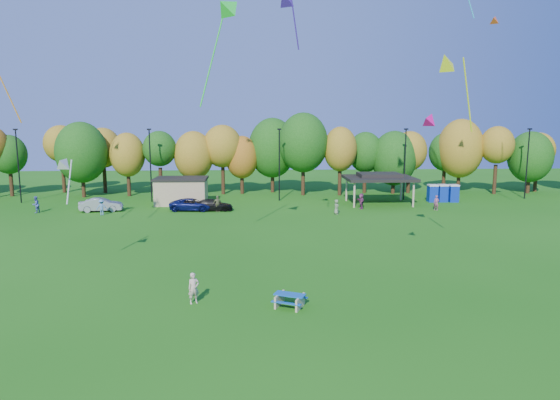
{
  "coord_description": "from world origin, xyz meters",
  "views": [
    {
      "loc": [
        -1.08,
        -22.42,
        10.09
      ],
      "look_at": [
        0.36,
        6.0,
        5.53
      ],
      "focal_mm": 32.0,
      "sensor_mm": 36.0,
      "label": 1
    }
  ],
  "objects_px": {
    "kite_flyer": "(194,288)",
    "car_c": "(192,205)",
    "picnic_table": "(290,299)",
    "car_b": "(101,205)",
    "car_d": "(213,205)",
    "car_a": "(95,204)",
    "porta_potties": "(443,193)"
  },
  "relations": [
    {
      "from": "car_c",
      "to": "car_d",
      "type": "height_order",
      "value": "car_c"
    },
    {
      "from": "picnic_table",
      "to": "car_b",
      "type": "xyz_separation_m",
      "value": [
        -19.04,
        29.91,
        0.33
      ]
    },
    {
      "from": "picnic_table",
      "to": "car_b",
      "type": "height_order",
      "value": "car_b"
    },
    {
      "from": "car_a",
      "to": "car_c",
      "type": "relative_size",
      "value": 0.74
    },
    {
      "from": "kite_flyer",
      "to": "picnic_table",
      "type": "bearing_deg",
      "value": -34.93
    },
    {
      "from": "car_d",
      "to": "car_c",
      "type": "bearing_deg",
      "value": 84.43
    },
    {
      "from": "car_a",
      "to": "car_d",
      "type": "bearing_deg",
      "value": -101.57
    },
    {
      "from": "car_b",
      "to": "car_c",
      "type": "distance_m",
      "value": 10.05
    },
    {
      "from": "car_a",
      "to": "car_d",
      "type": "height_order",
      "value": "car_d"
    },
    {
      "from": "car_a",
      "to": "car_c",
      "type": "xyz_separation_m",
      "value": [
        11.21,
        -1.54,
        0.06
      ]
    },
    {
      "from": "porta_potties",
      "to": "car_c",
      "type": "distance_m",
      "value": 30.93
    },
    {
      "from": "car_b",
      "to": "car_a",
      "type": "bearing_deg",
      "value": 28.07
    },
    {
      "from": "picnic_table",
      "to": "car_d",
      "type": "xyz_separation_m",
      "value": [
        -6.61,
        29.75,
        0.23
      ]
    },
    {
      "from": "car_b",
      "to": "car_d",
      "type": "bearing_deg",
      "value": -98.38
    },
    {
      "from": "porta_potties",
      "to": "car_a",
      "type": "relative_size",
      "value": 1.03
    },
    {
      "from": "porta_potties",
      "to": "car_c",
      "type": "relative_size",
      "value": 0.76
    },
    {
      "from": "picnic_table",
      "to": "car_c",
      "type": "xyz_separation_m",
      "value": [
        -8.98,
        29.97,
        0.26
      ]
    },
    {
      "from": "car_d",
      "to": "car_a",
      "type": "bearing_deg",
      "value": 82.25
    },
    {
      "from": "kite_flyer",
      "to": "car_c",
      "type": "bearing_deg",
      "value": 70.69
    },
    {
      "from": "car_a",
      "to": "car_b",
      "type": "height_order",
      "value": "car_b"
    },
    {
      "from": "porta_potties",
      "to": "kite_flyer",
      "type": "distance_m",
      "value": 43.15
    },
    {
      "from": "picnic_table",
      "to": "kite_flyer",
      "type": "height_order",
      "value": "kite_flyer"
    },
    {
      "from": "kite_flyer",
      "to": "car_c",
      "type": "height_order",
      "value": "kite_flyer"
    },
    {
      "from": "picnic_table",
      "to": "car_b",
      "type": "bearing_deg",
      "value": 146.45
    },
    {
      "from": "kite_flyer",
      "to": "car_d",
      "type": "distance_m",
      "value": 29.0
    },
    {
      "from": "porta_potties",
      "to": "car_b",
      "type": "relative_size",
      "value": 0.82
    },
    {
      "from": "picnic_table",
      "to": "car_a",
      "type": "height_order",
      "value": "car_a"
    },
    {
      "from": "car_b",
      "to": "car_d",
      "type": "xyz_separation_m",
      "value": [
        12.43,
        -0.16,
        -0.1
      ]
    },
    {
      "from": "car_b",
      "to": "kite_flyer",
      "type": "bearing_deg",
      "value": -162.4
    },
    {
      "from": "car_c",
      "to": "car_d",
      "type": "distance_m",
      "value": 2.39
    },
    {
      "from": "car_d",
      "to": "kite_flyer",
      "type": "bearing_deg",
      "value": -177.77
    },
    {
      "from": "porta_potties",
      "to": "picnic_table",
      "type": "distance_m",
      "value": 40.73
    }
  ]
}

